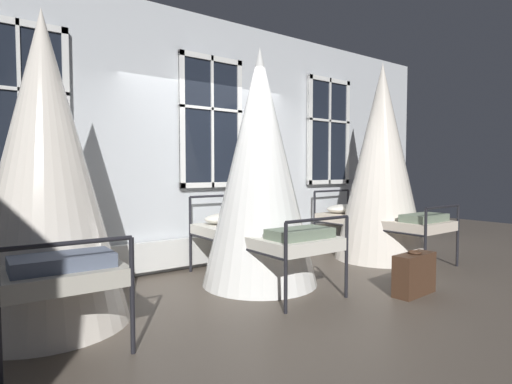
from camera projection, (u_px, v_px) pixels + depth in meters
The scene contains 7 objects.
ground at pixel (258, 282), 4.87m from camera, with size 16.41×16.41×0.00m, color brown.
back_wall_with_windows at pixel (208, 143), 5.71m from camera, with size 9.21×0.10×3.41m, color silver.
window_bank at pixel (212, 188), 5.65m from camera, with size 5.54×0.10×2.80m.
cot_first at pixel (45, 174), 3.48m from camera, with size 1.34×1.99×2.67m.
cot_second at pixel (260, 170), 4.77m from camera, with size 1.34×1.98×2.73m.
cot_third at pixel (381, 165), 6.13m from camera, with size 1.34×1.98×2.90m.
suitcase_dark at pixel (414, 274), 4.39m from camera, with size 0.57×0.25×0.47m.
Camera 1 is at (-2.88, -3.85, 1.33)m, focal length 28.95 mm.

